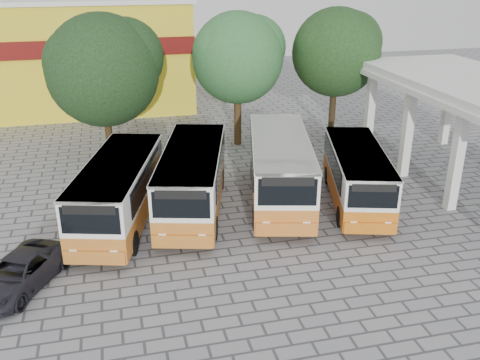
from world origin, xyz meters
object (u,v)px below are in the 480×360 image
object	(u,v)px
bus_far_left	(119,189)
bus_far_right	(357,173)
parked_car	(18,273)
bus_centre_right	(280,166)
bus_centre_left	(193,177)

from	to	relation	value
bus_far_left	bus_far_right	world-z (taller)	bus_far_left
bus_far_right	parked_car	world-z (taller)	bus_far_right
bus_far_left	bus_far_right	xyz separation A→B (m)	(10.95, -0.47, -0.12)
bus_centre_right	bus_centre_left	bearing A→B (deg)	-163.80
bus_centre_right	bus_far_left	bearing A→B (deg)	-160.80
bus_far_right	parked_car	xyz separation A→B (m)	(-14.67, -3.74, -0.97)
bus_far_right	parked_car	bearing A→B (deg)	-149.79
bus_far_left	parked_car	bearing A→B (deg)	-115.78
bus_far_right	bus_centre_right	bearing A→B (deg)	177.16
bus_far_right	parked_car	size ratio (longest dim) A/B	1.85
bus_centre_left	bus_centre_right	world-z (taller)	bus_centre_right
bus_centre_left	parked_car	distance (m)	8.55
bus_centre_right	bus_far_right	bearing A→B (deg)	-4.84
bus_centre_left	bus_centre_right	bearing A→B (deg)	17.20
bus_centre_left	bus_far_right	world-z (taller)	bus_centre_left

